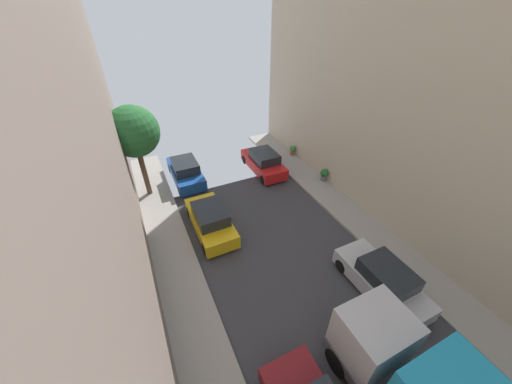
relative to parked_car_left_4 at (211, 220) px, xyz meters
name	(u,v)px	position (x,y,z in m)	size (l,w,h in m)	color
parked_car_left_4	(211,220)	(0.00, 0.00, 0.00)	(1.78, 4.20, 1.57)	gold
parked_car_left_5	(186,171)	(0.00, 5.51, 0.00)	(1.78, 4.20, 1.57)	#194799
parked_car_right_2	(383,280)	(5.40, -6.83, 0.00)	(1.78, 4.20, 1.57)	silver
parked_car_right_3	(264,162)	(5.40, 4.36, 0.00)	(1.78, 4.20, 1.57)	red
street_tree_0	(133,132)	(-2.56, 4.86, 3.61)	(2.90, 2.90, 5.67)	brown
potted_plant_1	(293,150)	(8.47, 5.36, -0.12)	(0.45, 0.45, 0.79)	brown
potted_plant_2	(324,174)	(8.46, 1.27, -0.09)	(0.54, 0.54, 0.84)	slate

